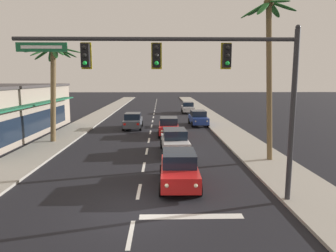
% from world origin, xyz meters
% --- Properties ---
extents(ground_plane, '(220.00, 220.00, 0.00)m').
position_xyz_m(ground_plane, '(0.00, 0.00, 0.00)').
color(ground_plane, black).
extents(sidewalk_right, '(3.20, 110.00, 0.14)m').
position_xyz_m(sidewalk_right, '(7.80, 20.00, 0.07)').
color(sidewalk_right, '#9E998E').
rests_on(sidewalk_right, ground).
extents(sidewalk_left, '(3.20, 110.00, 0.14)m').
position_xyz_m(sidewalk_left, '(-7.80, 20.00, 0.07)').
color(sidewalk_left, '#9E998E').
rests_on(sidewalk_left, ground).
extents(lane_markings, '(4.28, 86.48, 0.01)m').
position_xyz_m(lane_markings, '(0.44, 19.27, 0.00)').
color(lane_markings, silver).
rests_on(lane_markings, ground).
extents(traffic_signal_mast, '(11.29, 0.41, 7.36)m').
position_xyz_m(traffic_signal_mast, '(2.71, 0.72, 5.46)').
color(traffic_signal_mast, '#2D2D33').
rests_on(traffic_signal_mast, ground).
extents(sedan_lead_at_stop_bar, '(2.00, 4.47, 1.68)m').
position_xyz_m(sedan_lead_at_stop_bar, '(1.94, 2.95, 0.85)').
color(sedan_lead_at_stop_bar, red).
rests_on(sedan_lead_at_stop_bar, ground).
extents(sedan_third_in_queue, '(2.11, 4.51, 1.68)m').
position_xyz_m(sedan_third_in_queue, '(2.03, 9.77, 0.85)').
color(sedan_third_in_queue, silver).
rests_on(sedan_third_in_queue, ground).
extents(sedan_fifth_in_queue, '(2.00, 4.47, 1.68)m').
position_xyz_m(sedan_fifth_in_queue, '(1.77, 16.59, 0.85)').
color(sedan_fifth_in_queue, red).
rests_on(sedan_fifth_in_queue, ground).
extents(sedan_oncoming_far, '(1.96, 4.46, 1.68)m').
position_xyz_m(sedan_oncoming_far, '(-1.92, 20.52, 0.85)').
color(sedan_oncoming_far, '#4C515B').
rests_on(sedan_oncoming_far, ground).
extents(sedan_parked_nearest_kerb, '(2.00, 4.47, 1.68)m').
position_xyz_m(sedan_parked_nearest_kerb, '(5.23, 35.47, 0.85)').
color(sedan_parked_nearest_kerb, silver).
rests_on(sedan_parked_nearest_kerb, ground).
extents(sedan_parked_mid_kerb, '(2.04, 4.49, 1.68)m').
position_xyz_m(sedan_parked_mid_kerb, '(5.29, 22.69, 0.85)').
color(sedan_parked_mid_kerb, navy).
rests_on(sedan_parked_mid_kerb, ground).
extents(palm_left_second, '(4.30, 3.90, 8.03)m').
position_xyz_m(palm_left_second, '(-7.55, 13.37, 5.63)').
color(palm_left_second, brown).
rests_on(palm_left_second, ground).
extents(palm_right_second, '(3.53, 3.59, 10.02)m').
position_xyz_m(palm_right_second, '(7.62, 7.22, 6.90)').
color(palm_right_second, brown).
rests_on(palm_right_second, ground).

